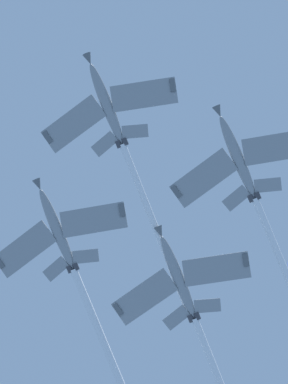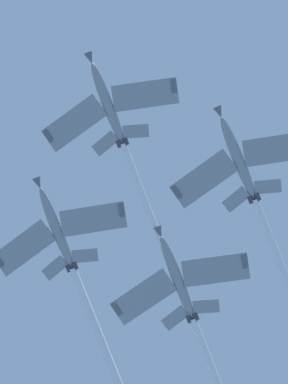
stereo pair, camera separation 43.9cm
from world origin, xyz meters
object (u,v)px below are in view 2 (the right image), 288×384
Objects in this scene: jet_left_wing at (255,199)px; jet_slot at (193,319)px; jet_lead at (122,142)px; jet_right_wing at (76,278)px.

jet_slot is at bearing 134.47° from jet_left_wing.
jet_lead is 0.94× the size of jet_right_wing.
jet_right_wing is 1.06× the size of jet_slot.
jet_slot is (2.39, 24.53, -8.69)m from jet_lead.
jet_lead is 19.72m from jet_left_wing.
jet_lead is at bearing -95.57° from jet_slot.
jet_lead is 26.13m from jet_slot.
jet_lead reaches higher than jet_right_wing.
jet_left_wing is 26.68m from jet_right_wing.
jet_slot is (-12.62, 12.86, -3.45)m from jet_left_wing.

